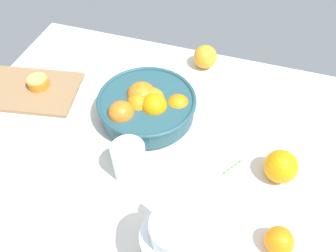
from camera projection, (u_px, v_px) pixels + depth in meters
The scene contains 11 objects.
ground_plane at pixel (163, 146), 101.37cm from camera, with size 121.02×88.00×3.00cm, color silver.
fruit_bowl at pixel (147, 105), 103.33cm from camera, with size 28.72×28.72×10.57cm.
juice_pitcher at pixel (174, 251), 72.24cm from camera, with size 13.50×18.63×19.69cm.
second_glass at pixel (129, 162), 90.21cm from camera, with size 8.51×8.51×10.55cm.
cutting_board at pixel (27, 90), 113.62cm from camera, with size 32.21×19.76×1.26cm, color olive.
orange_half_0 at pixel (38, 82), 112.70cm from camera, with size 6.73×6.73×3.31cm.
loose_orange_0 at pixel (281, 166), 89.65cm from camera, with size 8.61×8.61×8.61cm, color orange.
loose_orange_1 at pixel (279, 241), 77.91cm from camera, with size 6.47×6.47×6.47cm, color orange.
loose_orange_2 at pixel (205, 57), 119.50cm from camera, with size 7.87×7.87×7.87cm, color orange.
spoon at pixel (20, 174), 92.73cm from camera, with size 15.76×10.60×1.00cm.
herb_sprig_0 at pixel (232, 167), 94.44cm from camera, with size 5.11×7.21×0.83cm.
Camera 1 is at (20.27, -59.30, 78.39)cm, focal length 38.10 mm.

